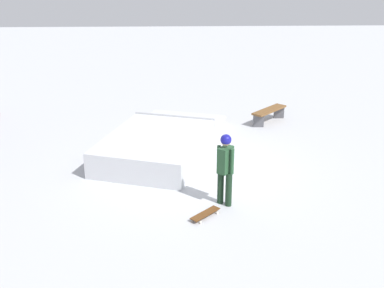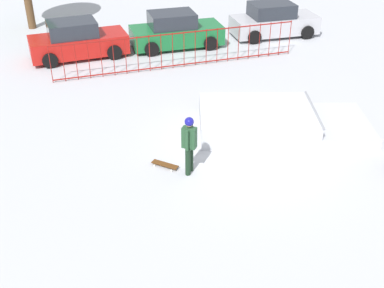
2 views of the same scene
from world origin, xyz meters
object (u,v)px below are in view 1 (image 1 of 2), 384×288
park_bench (269,113)px  skater (225,164)px  skateboard (205,214)px  skate_ramp (161,142)px

park_bench → skater: bearing=159.9°
skateboard → park_bench: bearing=23.0°
skate_ramp → park_bench: 4.55m
skate_ramp → park_bench: skate_ramp is taller
skate_ramp → skater: skater is taller
skate_ramp → skater: 3.67m
skater → skateboard: skater is taller
skate_ramp → skater: size_ratio=3.44×
skate_ramp → skateboard: 3.98m
skate_ramp → skateboard: (-3.83, -1.06, -0.24)m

